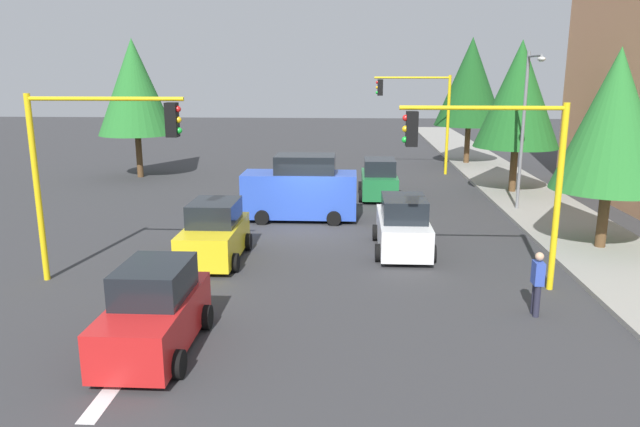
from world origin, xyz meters
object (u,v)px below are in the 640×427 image
Objects in this scene: tree_roadside_far at (471,82)px; car_red at (154,312)px; tree_roadside_near at (614,120)px; car_white at (403,226)px; traffic_signal_near_left at (493,159)px; street_lamp_curbside at (527,115)px; tree_opposite_side at (134,87)px; car_green at (379,180)px; car_yellow at (214,234)px; traffic_signal_far_left at (419,105)px; pedestrian_crossing at (537,282)px; traffic_signal_near_right at (94,151)px; delivery_van_blue at (301,190)px; tree_roadside_mid at (519,94)px.

tree_roadside_far reaches higher than car_red.
car_white is (0.44, -6.98, -3.67)m from tree_roadside_near.
street_lamp_curbside is (-9.61, 3.56, 0.55)m from traffic_signal_near_left.
tree_opposite_side reaches higher than car_green.
car_yellow is at bearing -29.57° from car_green.
car_yellow is (-2.25, -8.48, -2.90)m from traffic_signal_near_left.
tree_opposite_side is (2.00, -16.74, 1.08)m from traffic_signal_far_left.
car_green is 0.98× the size of car_yellow.
pedestrian_crossing is at bearing -33.88° from tree_roadside_near.
traffic_signal_near_right is at bearing -29.73° from traffic_signal_far_left.
street_lamp_curbside is at bearing 166.86° from pedestrian_crossing.
tree_roadside_near is (16.00, 4.76, 0.35)m from traffic_signal_far_left.
traffic_signal_near_right reaches higher than traffic_signal_near_left.
tree_opposite_side reaches higher than tree_roadside_near.
traffic_signal_near_left is 0.66× the size of tree_opposite_side.
car_green is (-12.69, 8.76, -3.05)m from traffic_signal_near_right.
tree_roadside_near is 20.05m from tree_roadside_far.
traffic_signal_near_left is 1.30× the size of car_white.
car_red is (24.39, -8.41, -3.32)m from traffic_signal_far_left.
traffic_signal_near_left is at bearing 37.29° from delivery_van_blue.
street_lamp_curbside reaches higher than car_yellow.
traffic_signal_near_left is 5.06m from car_white.
tree_roadside_far reaches higher than pedestrian_crossing.
traffic_signal_near_right is 1.43× the size of car_red.
traffic_signal_near_right is 18.82m from tree_opposite_side.
traffic_signal_far_left is at bearing 152.71° from delivery_van_blue.
car_green is 0.96× the size of car_red.
tree_roadside_near is 16.04m from car_red.
car_green reaches higher than pedestrian_crossing.
car_green is (-9.13, -0.44, -0.00)m from car_white.
tree_opposite_side is at bearing -73.69° from tree_roadside_far.
traffic_signal_near_left is 6.34m from tree_roadside_near.
traffic_signal_near_left is 1.38× the size of car_red.
tree_roadside_mid is (6.00, 4.26, 0.85)m from traffic_signal_far_left.
car_white is (10.44, -6.48, -4.17)m from tree_roadside_mid.
street_lamp_curbside reaches higher than car_green.
delivery_van_blue is (-4.00, -10.95, -3.29)m from tree_roadside_near.
tree_roadside_mid is 2.07× the size of car_green.
tree_opposite_side is at bearing -110.66° from car_green.
car_green is 15.04m from pedestrian_crossing.
car_yellow is at bearing -58.56° from street_lamp_curbside.
traffic_signal_near_right is 23.03m from traffic_signal_far_left.
car_red is at bearing -23.19° from tree_roadside_far.
delivery_van_blue is (10.00, 10.55, -4.02)m from tree_opposite_side.
car_yellow is (21.75, -12.34, -4.62)m from tree_roadside_far.
street_lamp_curbside reaches higher than tree_roadside_near.
car_green is at bearing 143.01° from delivery_van_blue.
traffic_signal_far_left reaches higher than car_green.
car_red is at bearing -62.13° from traffic_signal_near_left.
tree_roadside_near is 0.90× the size of tree_roadside_mid.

